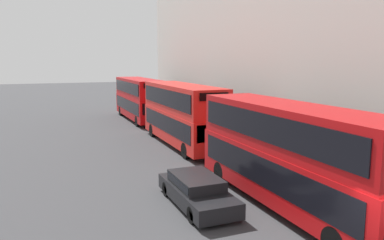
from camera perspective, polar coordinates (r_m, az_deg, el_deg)
The scene contains 4 objects.
bus_leading at distance 15.55m, azimuth 14.68°, elevation -4.67°, with size 2.59×11.01×4.21m.
bus_second_in_queue at distance 26.26m, azimuth -1.52°, elevation 1.22°, with size 2.59×10.50×4.28m.
bus_third_in_queue at distance 37.95m, azimuth -8.07°, elevation 3.45°, with size 2.59×10.74×4.15m.
car_hatchback at distance 15.68m, azimuth 0.71°, elevation -10.54°, with size 1.85×4.74×1.25m.
Camera 1 is at (-7.53, -6.19, 5.93)m, focal length 35.00 mm.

